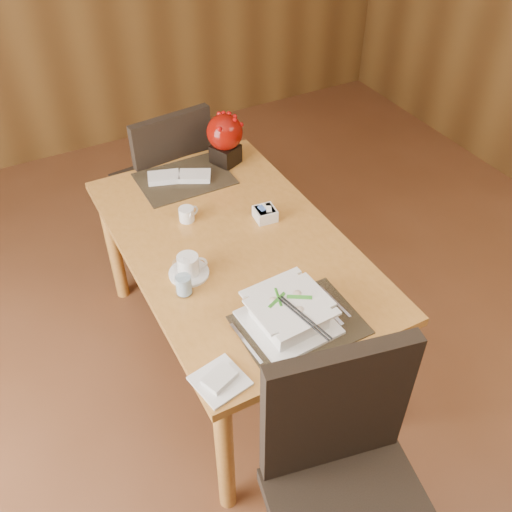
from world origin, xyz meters
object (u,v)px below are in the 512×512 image
sugar_caddy (265,214)px  bread_plate (220,381)px  berry_decor (225,137)px  dining_table (234,258)px  far_chair (167,177)px  water_glass (183,278)px  creamer_jug (187,214)px  coffee_cup (188,267)px  soup_setting (289,313)px  near_chair (347,479)px

sugar_caddy → bread_plate: size_ratio=0.56×
berry_decor → dining_table: bearing=-112.8°
dining_table → far_chair: far_chair is taller
sugar_caddy → water_glass: bearing=-152.1°
berry_decor → creamer_jug: bearing=-136.1°
sugar_caddy → berry_decor: berry_decor is taller
dining_table → coffee_cup: coffee_cup is taller
creamer_jug → bread_plate: 0.91m
berry_decor → far_chair: size_ratio=0.27×
soup_setting → creamer_jug: size_ratio=3.56×
dining_table → sugar_caddy: (0.20, 0.08, 0.12)m
near_chair → soup_setting: bearing=90.9°
bread_plate → far_chair: far_chair is taller
creamer_jug → soup_setting: bearing=-95.2°
far_chair → berry_decor: bearing=122.1°
soup_setting → bread_plate: soup_setting is taller
berry_decor → near_chair: (-0.38, -1.67, -0.29)m
bread_plate → coffee_cup: bearing=77.8°
water_glass → creamer_jug: water_glass is taller
coffee_cup → berry_decor: (0.50, 0.69, 0.11)m
berry_decor → near_chair: 1.73m
soup_setting → sugar_caddy: (0.23, 0.60, -0.03)m
bread_plate → near_chair: (0.23, -0.44, -0.14)m
soup_setting → berry_decor: 1.16m
berry_decor → far_chair: berry_decor is taller
water_glass → creamer_jug: bearing=65.9°
soup_setting → sugar_caddy: soup_setting is taller
coffee_cup → far_chair: bearing=74.8°
sugar_caddy → berry_decor: 0.53m
bread_plate → far_chair: 1.59m
dining_table → near_chair: near_chair is taller
soup_setting → dining_table: bearing=82.8°
creamer_jug → sugar_caddy: bearing=-38.1°
bread_plate → soup_setting: bearing=18.8°
dining_table → berry_decor: (0.25, 0.59, 0.25)m
dining_table → creamer_jug: size_ratio=16.73×
berry_decor → bread_plate: 1.38m
bread_plate → near_chair: size_ratio=0.15×
coffee_cup → near_chair: (0.12, -0.98, -0.18)m
dining_table → coffee_cup: (-0.25, -0.10, 0.14)m
water_glass → creamer_jug: (0.19, 0.43, -0.05)m
sugar_caddy → far_chair: size_ratio=0.09×
coffee_cup → bread_plate: size_ratio=1.01×
bread_plate → near_chair: 0.51m
far_chair → bread_plate: bearing=69.8°
water_glass → berry_decor: bearing=54.4°
creamer_jug → far_chair: (0.13, 0.65, -0.22)m
dining_table → far_chair: size_ratio=1.51×
coffee_cup → bread_plate: 0.56m
soup_setting → berry_decor: (0.28, 1.12, 0.09)m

